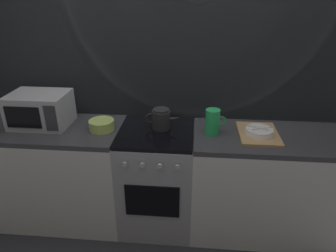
# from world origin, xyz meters

# --- Properties ---
(ground_plane) EXTENTS (8.00, 8.00, 0.00)m
(ground_plane) POSITION_xyz_m (0.00, 0.00, 0.00)
(ground_plane) COLOR #2D2D33
(back_wall) EXTENTS (3.60, 0.05, 2.40)m
(back_wall) POSITION_xyz_m (0.00, 0.32, 1.20)
(back_wall) COLOR gray
(back_wall) RESTS_ON ground_plane
(counter_left) EXTENTS (1.20, 0.60, 0.90)m
(counter_left) POSITION_xyz_m (-0.90, 0.00, 0.45)
(counter_left) COLOR silver
(counter_left) RESTS_ON ground_plane
(stove_unit) EXTENTS (0.60, 0.63, 0.90)m
(stove_unit) POSITION_xyz_m (-0.00, -0.00, 0.45)
(stove_unit) COLOR #9E9EA3
(stove_unit) RESTS_ON ground_plane
(counter_right) EXTENTS (1.20, 0.60, 0.90)m
(counter_right) POSITION_xyz_m (0.90, 0.00, 0.45)
(counter_right) COLOR silver
(counter_right) RESTS_ON ground_plane
(microwave) EXTENTS (0.46, 0.35, 0.27)m
(microwave) POSITION_xyz_m (-0.95, 0.04, 1.04)
(microwave) COLOR #B2B2B7
(microwave) RESTS_ON counter_left
(kettle) EXTENTS (0.28, 0.15, 0.17)m
(kettle) POSITION_xyz_m (0.04, 0.06, 0.98)
(kettle) COLOR #262628
(kettle) RESTS_ON stove_unit
(mixing_bowl) EXTENTS (0.20, 0.20, 0.08)m
(mixing_bowl) POSITION_xyz_m (-0.44, -0.01, 0.94)
(mixing_bowl) COLOR #B7D166
(mixing_bowl) RESTS_ON counter_left
(pitcher) EXTENTS (0.16, 0.11, 0.20)m
(pitcher) POSITION_xyz_m (0.44, 0.00, 1.00)
(pitcher) COLOR green
(pitcher) RESTS_ON counter_right
(dish_pile) EXTENTS (0.30, 0.40, 0.07)m
(dish_pile) POSITION_xyz_m (0.80, -0.00, 0.92)
(dish_pile) COLOR tan
(dish_pile) RESTS_ON counter_right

